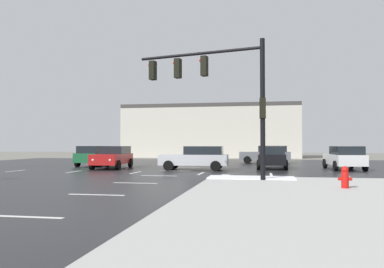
{
  "coord_description": "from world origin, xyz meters",
  "views": [
    {
      "loc": [
        5.49,
        -22.18,
        1.71
      ],
      "look_at": [
        -0.15,
        8.84,
        2.58
      ],
      "focal_mm": 35.94,
      "sensor_mm": 36.0,
      "label": 1
    }
  ],
  "objects_px": {
    "fire_hydrant": "(345,177)",
    "sedan_green": "(97,155)",
    "sedan_grey": "(267,154)",
    "sedan_black": "(272,157)",
    "sedan_white": "(344,157)",
    "sedan_silver": "(196,157)",
    "traffic_signal_mast": "(220,84)",
    "sedan_red": "(113,157)"
  },
  "relations": [
    {
      "from": "sedan_white",
      "to": "sedan_silver",
      "type": "distance_m",
      "value": 9.94
    },
    {
      "from": "sedan_white",
      "to": "sedan_green",
      "type": "xyz_separation_m",
      "value": [
        -18.29,
        1.29,
        0.0
      ]
    },
    {
      "from": "traffic_signal_mast",
      "to": "sedan_grey",
      "type": "distance_m",
      "value": 18.13
    },
    {
      "from": "traffic_signal_mast",
      "to": "sedan_white",
      "type": "xyz_separation_m",
      "value": [
        7.39,
        9.33,
        -3.68
      ]
    },
    {
      "from": "sedan_white",
      "to": "sedan_green",
      "type": "bearing_deg",
      "value": 82.64
    },
    {
      "from": "sedan_green",
      "to": "sedan_black",
      "type": "bearing_deg",
      "value": -92.43
    },
    {
      "from": "sedan_green",
      "to": "fire_hydrant",
      "type": "bearing_deg",
      "value": -129.15
    },
    {
      "from": "sedan_grey",
      "to": "sedan_white",
      "type": "bearing_deg",
      "value": 122.6
    },
    {
      "from": "sedan_black",
      "to": "sedan_red",
      "type": "bearing_deg",
      "value": 99.72
    },
    {
      "from": "traffic_signal_mast",
      "to": "sedan_red",
      "type": "relative_size",
      "value": 1.37
    },
    {
      "from": "traffic_signal_mast",
      "to": "sedan_white",
      "type": "height_order",
      "value": "traffic_signal_mast"
    },
    {
      "from": "traffic_signal_mast",
      "to": "fire_hydrant",
      "type": "height_order",
      "value": "traffic_signal_mast"
    },
    {
      "from": "sedan_silver",
      "to": "sedan_green",
      "type": "relative_size",
      "value": 1.0
    },
    {
      "from": "sedan_silver",
      "to": "sedan_green",
      "type": "height_order",
      "value": "same"
    },
    {
      "from": "sedan_silver",
      "to": "sedan_white",
      "type": "bearing_deg",
      "value": -169.87
    },
    {
      "from": "fire_hydrant",
      "to": "sedan_white",
      "type": "distance_m",
      "value": 12.77
    },
    {
      "from": "sedan_silver",
      "to": "sedan_grey",
      "type": "relative_size",
      "value": 1.0
    },
    {
      "from": "fire_hydrant",
      "to": "sedan_white",
      "type": "xyz_separation_m",
      "value": [
        2.51,
        12.52,
        0.32
      ]
    },
    {
      "from": "sedan_grey",
      "to": "traffic_signal_mast",
      "type": "bearing_deg",
      "value": 83.67
    },
    {
      "from": "sedan_green",
      "to": "sedan_red",
      "type": "bearing_deg",
      "value": -134.74
    },
    {
      "from": "sedan_white",
      "to": "sedan_silver",
      "type": "bearing_deg",
      "value": 98.4
    },
    {
      "from": "fire_hydrant",
      "to": "sedan_grey",
      "type": "height_order",
      "value": "sedan_grey"
    },
    {
      "from": "sedan_white",
      "to": "sedan_red",
      "type": "relative_size",
      "value": 1.0
    },
    {
      "from": "traffic_signal_mast",
      "to": "sedan_grey",
      "type": "xyz_separation_m",
      "value": [
        2.39,
        17.59,
        -3.68
      ]
    },
    {
      "from": "sedan_red",
      "to": "sedan_silver",
      "type": "height_order",
      "value": "same"
    },
    {
      "from": "sedan_white",
      "to": "sedan_silver",
      "type": "xyz_separation_m",
      "value": [
        -9.73,
        -2.02,
        0.0
      ]
    },
    {
      "from": "sedan_red",
      "to": "fire_hydrant",
      "type": "bearing_deg",
      "value": 45.92
    },
    {
      "from": "sedan_grey",
      "to": "sedan_black",
      "type": "bearing_deg",
      "value": 93.34
    },
    {
      "from": "traffic_signal_mast",
      "to": "sedan_grey",
      "type": "bearing_deg",
      "value": -85.1
    },
    {
      "from": "fire_hydrant",
      "to": "sedan_grey",
      "type": "bearing_deg",
      "value": 96.85
    },
    {
      "from": "sedan_white",
      "to": "sedan_grey",
      "type": "height_order",
      "value": "same"
    },
    {
      "from": "sedan_black",
      "to": "fire_hydrant",
      "type": "bearing_deg",
      "value": -167.99
    },
    {
      "from": "sedan_white",
      "to": "sedan_green",
      "type": "height_order",
      "value": "same"
    },
    {
      "from": "traffic_signal_mast",
      "to": "sedan_green",
      "type": "xyz_separation_m",
      "value": [
        -10.9,
        10.62,
        -3.68
      ]
    },
    {
      "from": "sedan_grey",
      "to": "sedan_green",
      "type": "relative_size",
      "value": 1.0
    },
    {
      "from": "sedan_grey",
      "to": "sedan_green",
      "type": "height_order",
      "value": "same"
    },
    {
      "from": "sedan_red",
      "to": "sedan_grey",
      "type": "distance_m",
      "value": 14.46
    },
    {
      "from": "sedan_white",
      "to": "sedan_black",
      "type": "height_order",
      "value": "same"
    },
    {
      "from": "sedan_red",
      "to": "sedan_green",
      "type": "height_order",
      "value": "same"
    },
    {
      "from": "fire_hydrant",
      "to": "sedan_silver",
      "type": "height_order",
      "value": "sedan_silver"
    },
    {
      "from": "sedan_white",
      "to": "sedan_black",
      "type": "distance_m",
      "value": 4.74
    },
    {
      "from": "fire_hydrant",
      "to": "sedan_green",
      "type": "height_order",
      "value": "sedan_green"
    }
  ]
}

